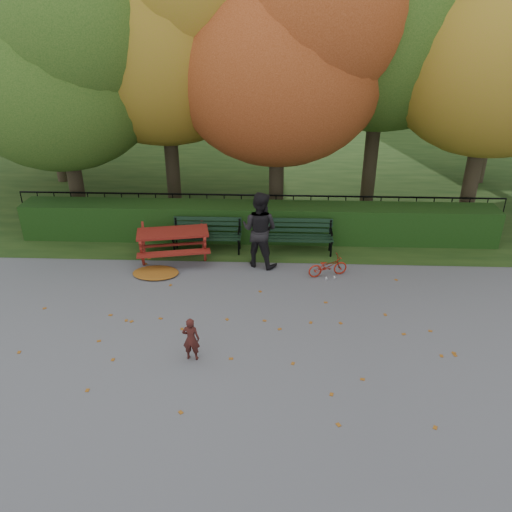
{
  "coord_description": "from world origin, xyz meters",
  "views": [
    {
      "loc": [
        0.49,
        -8.3,
        5.79
      ],
      "look_at": [
        0.09,
        1.36,
        1.0
      ],
      "focal_mm": 35.0,
      "sensor_mm": 36.0,
      "label": 1
    }
  ],
  "objects_px": {
    "tree_d": "(403,2)",
    "tree_f": "(42,13)",
    "bicycle": "(328,266)",
    "bench_right": "(298,234)",
    "tree_c": "(291,50)",
    "picnic_table": "(173,238)",
    "child": "(191,339)",
    "adult": "(260,230)",
    "tree_a": "(64,63)",
    "bench_left": "(207,232)",
    "tree_b": "(173,25)"
  },
  "relations": [
    {
      "from": "tree_a",
      "to": "tree_d",
      "type": "bearing_deg",
      "value": 10.33
    },
    {
      "from": "bench_left",
      "to": "child",
      "type": "xyz_separation_m",
      "value": [
        0.31,
        -4.64,
        -0.08
      ]
    },
    {
      "from": "bench_right",
      "to": "tree_f",
      "type": "bearing_deg",
      "value": 146.08
    },
    {
      "from": "tree_b",
      "to": "bench_left",
      "type": "height_order",
      "value": "tree_b"
    },
    {
      "from": "tree_f",
      "to": "picnic_table",
      "type": "bearing_deg",
      "value": -50.41
    },
    {
      "from": "bench_left",
      "to": "bench_right",
      "type": "distance_m",
      "value": 2.4
    },
    {
      "from": "bench_left",
      "to": "picnic_table",
      "type": "xyz_separation_m",
      "value": [
        -0.8,
        -0.55,
        0.07
      ]
    },
    {
      "from": "bench_left",
      "to": "bench_right",
      "type": "relative_size",
      "value": 1.0
    },
    {
      "from": "tree_d",
      "to": "bench_right",
      "type": "xyz_separation_m",
      "value": [
        -2.78,
        -3.53,
        -5.46
      ]
    },
    {
      "from": "adult",
      "to": "tree_c",
      "type": "bearing_deg",
      "value": -81.07
    },
    {
      "from": "child",
      "to": "bicycle",
      "type": "bearing_deg",
      "value": -126.28
    },
    {
      "from": "tree_c",
      "to": "tree_d",
      "type": "relative_size",
      "value": 0.84
    },
    {
      "from": "tree_d",
      "to": "picnic_table",
      "type": "distance_m",
      "value": 9.02
    },
    {
      "from": "tree_a",
      "to": "tree_c",
      "type": "relative_size",
      "value": 0.94
    },
    {
      "from": "tree_f",
      "to": "bicycle",
      "type": "bearing_deg",
      "value": -37.57
    },
    {
      "from": "tree_a",
      "to": "bench_left",
      "type": "distance_m",
      "value": 5.89
    },
    {
      "from": "child",
      "to": "bicycle",
      "type": "height_order",
      "value": "child"
    },
    {
      "from": "bicycle",
      "to": "tree_c",
      "type": "bearing_deg",
      "value": -1.8
    },
    {
      "from": "tree_c",
      "to": "picnic_table",
      "type": "height_order",
      "value": "tree_c"
    },
    {
      "from": "bench_left",
      "to": "adult",
      "type": "distance_m",
      "value": 1.68
    },
    {
      "from": "tree_d",
      "to": "adult",
      "type": "bearing_deg",
      "value": -131.03
    },
    {
      "from": "tree_b",
      "to": "adult",
      "type": "height_order",
      "value": "tree_b"
    },
    {
      "from": "tree_b",
      "to": "bench_right",
      "type": "height_order",
      "value": "tree_b"
    },
    {
      "from": "picnic_table",
      "to": "adult",
      "type": "xyz_separation_m",
      "value": [
        2.21,
        -0.25,
        0.37
      ]
    },
    {
      "from": "bicycle",
      "to": "picnic_table",
      "type": "bearing_deg",
      "value": 62.32
    },
    {
      "from": "tree_f",
      "to": "bench_right",
      "type": "distance_m",
      "value": 11.19
    },
    {
      "from": "bench_right",
      "to": "bench_left",
      "type": "bearing_deg",
      "value": 180.0
    },
    {
      "from": "tree_c",
      "to": "picnic_table",
      "type": "distance_m",
      "value": 5.87
    },
    {
      "from": "tree_f",
      "to": "bench_right",
      "type": "xyz_separation_m",
      "value": [
        8.23,
        -5.54,
        -5.17
      ]
    },
    {
      "from": "tree_d",
      "to": "tree_f",
      "type": "height_order",
      "value": "tree_d"
    },
    {
      "from": "tree_a",
      "to": "bicycle",
      "type": "height_order",
      "value": "tree_a"
    },
    {
      "from": "bench_right",
      "to": "tree_a",
      "type": "bearing_deg",
      "value": 163.39
    },
    {
      "from": "tree_c",
      "to": "tree_b",
      "type": "bearing_deg",
      "value": 166.55
    },
    {
      "from": "tree_a",
      "to": "bench_left",
      "type": "height_order",
      "value": "tree_a"
    },
    {
      "from": "bench_right",
      "to": "tree_d",
      "type": "bearing_deg",
      "value": 51.77
    },
    {
      "from": "tree_c",
      "to": "tree_f",
      "type": "height_order",
      "value": "tree_f"
    },
    {
      "from": "tree_a",
      "to": "tree_b",
      "type": "distance_m",
      "value": 3.11
    },
    {
      "from": "tree_d",
      "to": "bench_right",
      "type": "height_order",
      "value": "tree_d"
    },
    {
      "from": "tree_c",
      "to": "bicycle",
      "type": "bearing_deg",
      "value": -75.26
    },
    {
      "from": "tree_c",
      "to": "bicycle",
      "type": "relative_size",
      "value": 8.21
    },
    {
      "from": "tree_d",
      "to": "tree_f",
      "type": "bearing_deg",
      "value": 169.67
    },
    {
      "from": "tree_a",
      "to": "bicycle",
      "type": "distance_m",
      "value": 8.77
    },
    {
      "from": "tree_a",
      "to": "picnic_table",
      "type": "distance_m",
      "value": 5.56
    },
    {
      "from": "tree_c",
      "to": "adult",
      "type": "bearing_deg",
      "value": -103.27
    },
    {
      "from": "tree_a",
      "to": "picnic_table",
      "type": "xyz_separation_m",
      "value": [
        3.09,
        -2.43,
        -3.93
      ]
    },
    {
      "from": "tree_b",
      "to": "tree_f",
      "type": "xyz_separation_m",
      "value": [
        -4.69,
        2.49,
        0.29
      ]
    },
    {
      "from": "tree_b",
      "to": "tree_c",
      "type": "relative_size",
      "value": 1.1
    },
    {
      "from": "tree_c",
      "to": "bench_left",
      "type": "xyz_separation_m",
      "value": [
        -2.13,
        -2.26,
        -4.3
      ]
    },
    {
      "from": "tree_f",
      "to": "child",
      "type": "relative_size",
      "value": 10.55
    },
    {
      "from": "bicycle",
      "to": "bench_right",
      "type": "bearing_deg",
      "value": 10.63
    }
  ]
}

